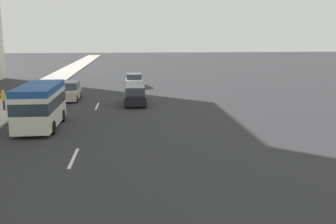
{
  "coord_description": "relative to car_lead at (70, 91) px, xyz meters",
  "views": [
    {
      "loc": [
        -3.37,
        -2.93,
        6.09
      ],
      "look_at": [
        18.53,
        -5.09,
        1.63
      ],
      "focal_mm": 40.85,
      "sensor_mm": 36.0,
      "label": 1
    }
  ],
  "objects": [
    {
      "name": "car_lead",
      "position": [
        0.0,
        0.0,
        0.0
      ],
      "size": [
        4.35,
        1.81,
        1.71
      ],
      "rotation": [
        0.0,
        0.0,
        3.14
      ],
      "color": "beige",
      "rests_on": "ground_plane"
    },
    {
      "name": "minibus_second",
      "position": [
        -11.13,
        0.2,
        0.77
      ],
      "size": [
        6.16,
        2.44,
        2.87
      ],
      "rotation": [
        0.0,
        0.0,
        3.14
      ],
      "color": "silver",
      "rests_on": "ground_plane"
    },
    {
      "name": "ground_plane",
      "position": [
        -1.74,
        -2.84,
        -0.8
      ],
      "size": [
        198.0,
        198.0,
        0.0
      ],
      "primitive_type": "plane",
      "color": "#2D2D30"
    },
    {
      "name": "lane_stripe_mid",
      "position": [
        -17.87,
        -2.84,
        -0.8
      ],
      "size": [
        3.2,
        0.16,
        0.01
      ],
      "primitive_type": "cube",
      "color": "silver",
      "rests_on": "ground_plane"
    },
    {
      "name": "pedestrian_near_lamp",
      "position": [
        -5.32,
        4.39,
        0.23
      ],
      "size": [
        0.3,
        0.35,
        1.61
      ],
      "rotation": [
        0.0,
        0.0,
        1.74
      ],
      "color": "#333338",
      "rests_on": "sidewalk_right"
    },
    {
      "name": "lane_stripe_far",
      "position": [
        -3.6,
        -2.84,
        -0.8
      ],
      "size": [
        3.2,
        0.16,
        0.01
      ],
      "primitive_type": "cube",
      "color": "silver",
      "rests_on": "ground_plane"
    },
    {
      "name": "car_fourth",
      "position": [
        -3.25,
        -6.15,
        -0.02
      ],
      "size": [
        4.16,
        1.88,
        1.66
      ],
      "color": "black",
      "rests_on": "ground_plane"
    },
    {
      "name": "car_third",
      "position": [
        8.68,
        -6.17,
        -0.05
      ],
      "size": [
        4.07,
        1.97,
        1.59
      ],
      "color": "white",
      "rests_on": "ground_plane"
    },
    {
      "name": "sidewalk_right",
      "position": [
        -1.74,
        4.66,
        -0.73
      ],
      "size": [
        162.0,
        3.64,
        0.15
      ],
      "primitive_type": "cube",
      "color": "#B2ADA3",
      "rests_on": "ground_plane"
    }
  ]
}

